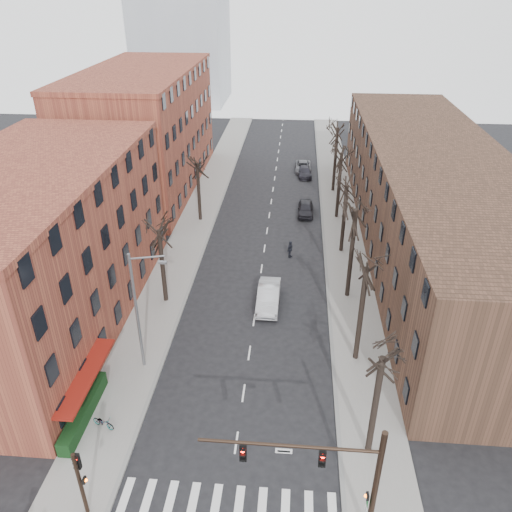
% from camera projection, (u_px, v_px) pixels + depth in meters
% --- Properties ---
extents(ground, '(160.00, 160.00, 0.00)m').
position_uv_depth(ground, '(227.00, 506.00, 25.71)').
color(ground, black).
rests_on(ground, ground).
extents(sidewalk_left, '(4.00, 90.00, 0.15)m').
position_uv_depth(sidewalk_left, '(199.00, 216.00, 56.67)').
color(sidewalk_left, gray).
rests_on(sidewalk_left, ground).
extents(sidewalk_right, '(4.00, 90.00, 0.15)m').
position_uv_depth(sidewalk_right, '(340.00, 221.00, 55.51)').
color(sidewalk_right, gray).
rests_on(sidewalk_right, ground).
extents(building_left_near, '(12.00, 26.00, 12.00)m').
position_uv_depth(building_left_near, '(38.00, 252.00, 36.98)').
color(building_left_near, brown).
rests_on(building_left_near, ground).
extents(building_left_far, '(12.00, 28.00, 14.00)m').
position_uv_depth(building_left_far, '(145.00, 132.00, 61.69)').
color(building_left_far, brown).
rests_on(building_left_far, ground).
extents(building_right, '(12.00, 50.00, 10.00)m').
position_uv_depth(building_right, '(431.00, 200.00, 48.17)').
color(building_right, '#4D3124').
rests_on(building_right, ground).
extents(awning_left, '(1.20, 7.00, 0.15)m').
position_uv_depth(awning_left, '(93.00, 407.00, 31.61)').
color(awning_left, maroon).
rests_on(awning_left, ground).
extents(hedge, '(0.80, 6.00, 1.00)m').
position_uv_depth(hedge, '(84.00, 411.00, 30.43)').
color(hedge, black).
rests_on(hedge, sidewalk_left).
extents(tree_right_a, '(5.20, 5.20, 10.00)m').
position_uv_depth(tree_right_a, '(368.00, 452.00, 28.63)').
color(tree_right_a, black).
rests_on(tree_right_a, ground).
extents(tree_right_b, '(5.20, 5.20, 10.80)m').
position_uv_depth(tree_right_b, '(355.00, 359.00, 35.58)').
color(tree_right_b, black).
rests_on(tree_right_b, ground).
extents(tree_right_c, '(5.20, 5.20, 11.60)m').
position_uv_depth(tree_right_c, '(347.00, 296.00, 42.54)').
color(tree_right_c, black).
rests_on(tree_right_c, ground).
extents(tree_right_d, '(5.20, 5.20, 10.00)m').
position_uv_depth(tree_right_d, '(341.00, 251.00, 49.49)').
color(tree_right_d, black).
rests_on(tree_right_d, ground).
extents(tree_right_e, '(5.20, 5.20, 10.80)m').
position_uv_depth(tree_right_e, '(336.00, 218.00, 56.44)').
color(tree_right_e, black).
rests_on(tree_right_e, ground).
extents(tree_right_f, '(5.20, 5.20, 11.60)m').
position_uv_depth(tree_right_f, '(333.00, 191.00, 63.39)').
color(tree_right_f, black).
rests_on(tree_right_f, ground).
extents(tree_left_a, '(5.20, 5.20, 9.50)m').
position_uv_depth(tree_left_a, '(166.00, 301.00, 41.91)').
color(tree_left_a, black).
rests_on(tree_left_a, ground).
extents(tree_left_b, '(5.20, 5.20, 9.50)m').
position_uv_depth(tree_left_b, '(201.00, 220.00, 55.81)').
color(tree_left_b, black).
rests_on(tree_left_b, ground).
extents(signal_mast_arm, '(8.14, 0.30, 7.20)m').
position_uv_depth(signal_mast_arm, '(342.00, 474.00, 22.29)').
color(signal_mast_arm, black).
rests_on(signal_mast_arm, ground).
extents(signal_pole_left, '(0.47, 0.44, 4.40)m').
position_uv_depth(signal_pole_left, '(80.00, 479.00, 24.11)').
color(signal_pole_left, black).
rests_on(signal_pole_left, ground).
extents(streetlight, '(2.45, 0.22, 9.03)m').
position_uv_depth(streetlight, '(139.00, 307.00, 32.46)').
color(streetlight, slate).
rests_on(streetlight, ground).
extents(silver_sedan, '(1.84, 5.12, 1.68)m').
position_uv_depth(silver_sedan, '(268.00, 296.00, 41.03)').
color(silver_sedan, '#B1B3B8').
rests_on(silver_sedan, ground).
extents(parked_car_near, '(1.77, 4.31, 1.46)m').
position_uv_depth(parked_car_near, '(306.00, 209.00, 56.85)').
color(parked_car_near, black).
rests_on(parked_car_near, ground).
extents(parked_car_mid, '(1.99, 4.43, 1.26)m').
position_uv_depth(parked_car_mid, '(305.00, 172.00, 67.85)').
color(parked_car_mid, '#222129').
rests_on(parked_car_mid, ground).
extents(parked_car_far, '(2.24, 4.71, 1.30)m').
position_uv_depth(parked_car_far, '(303.00, 167.00, 69.60)').
color(parked_car_far, slate).
rests_on(parked_car_far, ground).
extents(pedestrian_crossing, '(0.80, 1.10, 1.73)m').
position_uv_depth(pedestrian_crossing, '(290.00, 249.00, 48.07)').
color(pedestrian_crossing, black).
rests_on(pedestrian_crossing, ground).
extents(bicycle, '(1.60, 1.00, 0.80)m').
position_uv_depth(bicycle, '(103.00, 422.00, 29.82)').
color(bicycle, gray).
rests_on(bicycle, sidewalk_left).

